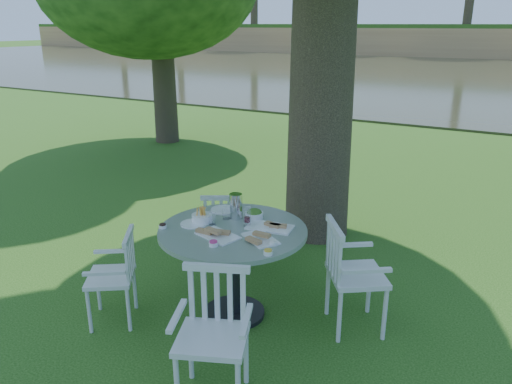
# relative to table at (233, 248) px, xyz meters

# --- Properties ---
(ground) EXTENTS (140.00, 140.00, 0.00)m
(ground) POSITION_rel_table_xyz_m (-0.32, 0.78, -0.67)
(ground) COLOR #17410D
(ground) RESTS_ON ground
(table) EXTENTS (1.30, 1.30, 0.85)m
(table) POSITION_rel_table_xyz_m (0.00, 0.00, 0.00)
(table) COLOR black
(table) RESTS_ON ground
(chair_ne) EXTENTS (0.66, 0.67, 0.97)m
(chair_ne) POSITION_rel_table_xyz_m (0.94, 0.31, -0.10)
(chair_ne) COLOR silver
(chair_ne) RESTS_ON ground
(chair_nw) EXTENTS (0.57, 0.56, 0.85)m
(chair_nw) POSITION_rel_table_xyz_m (-0.62, 0.78, -0.17)
(chair_nw) COLOR silver
(chair_nw) RESTS_ON ground
(chair_sw) EXTENTS (0.57, 0.57, 0.84)m
(chair_sw) POSITION_rel_table_xyz_m (-0.83, -0.56, -0.18)
(chair_sw) COLOR silver
(chair_sw) RESTS_ON ground
(chair_se) EXTENTS (0.61, 0.60, 0.95)m
(chair_se) POSITION_rel_table_xyz_m (0.40, -0.90, -0.11)
(chair_se) COLOR silver
(chair_se) RESTS_ON ground
(tableware) EXTENTS (1.12, 0.88, 0.23)m
(tableware) POSITION_rel_table_xyz_m (-0.07, 0.10, 0.23)
(tableware) COLOR white
(tableware) RESTS_ON table
(river) EXTENTS (100.00, 28.00, 0.12)m
(river) POSITION_rel_table_xyz_m (-0.32, 23.78, -0.67)
(river) COLOR #30321E
(river) RESTS_ON ground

